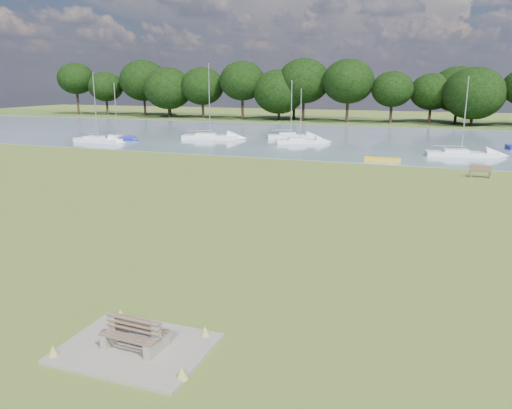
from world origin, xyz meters
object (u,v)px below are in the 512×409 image
(sailboat_8, at_px, (300,140))
(riverbank_bench, at_px, (480,171))
(kayak, at_px, (382,159))
(sailboat_3, at_px, (461,152))
(sailboat_0, at_px, (117,137))
(bench_pair, at_px, (135,334))
(sailboat_6, at_px, (97,139))
(sailboat_2, at_px, (209,135))
(sailboat_9, at_px, (290,135))

(sailboat_8, bearing_deg, riverbank_bench, -64.00)
(kayak, distance_m, sailboat_3, 9.31)
(sailboat_0, relative_size, sailboat_8, 1.10)
(bench_pair, height_order, sailboat_6, sailboat_6)
(kayak, distance_m, sailboat_2, 26.31)
(sailboat_3, bearing_deg, riverbank_bench, -94.72)
(riverbank_bench, xyz_separation_m, sailboat_2, (-32.10, 16.93, -0.01))
(bench_pair, xyz_separation_m, kayak, (2.71, 38.00, -0.27))
(sailboat_8, bearing_deg, sailboat_3, -38.52)
(sailboat_2, distance_m, sailboat_6, 14.28)
(kayak, height_order, sailboat_2, sailboat_2)
(bench_pair, relative_size, sailboat_6, 0.21)
(riverbank_bench, xyz_separation_m, sailboat_9, (-22.12, 21.12, 0.00))
(bench_pair, bearing_deg, sailboat_0, 128.48)
(bench_pair, relative_size, sailboat_2, 0.19)
(kayak, xyz_separation_m, sailboat_2, (-23.79, 11.23, 0.30))
(kayak, xyz_separation_m, sailboat_6, (-35.43, 2.98, 0.30))
(sailboat_0, xyz_separation_m, sailboat_8, (23.30, 4.91, -0.00))
(sailboat_3, distance_m, sailboat_8, 19.00)
(bench_pair, height_order, riverbank_bench, bench_pair)
(sailboat_6, relative_size, sailboat_9, 1.12)
(sailboat_2, relative_size, sailboat_9, 1.29)
(sailboat_0, distance_m, sailboat_6, 3.04)
(kayak, bearing_deg, bench_pair, -90.02)
(sailboat_3, distance_m, sailboat_6, 42.68)
(sailboat_8, relative_size, sailboat_9, 0.87)
(riverbank_bench, distance_m, sailboat_6, 44.60)
(bench_pair, height_order, sailboat_8, sailboat_8)
(sailboat_2, relative_size, sailboat_8, 1.47)
(sailboat_2, xyz_separation_m, sailboat_9, (9.98, 4.19, 0.01))
(sailboat_3, bearing_deg, bench_pair, -113.11)
(sailboat_8, bearing_deg, sailboat_6, 174.01)
(sailboat_2, height_order, sailboat_6, sailboat_2)
(sailboat_0, relative_size, sailboat_6, 0.85)
(kayak, bearing_deg, sailboat_9, 135.91)
(kayak, height_order, sailboat_8, sailboat_8)
(bench_pair, bearing_deg, sailboat_9, 104.26)
(sailboat_2, distance_m, sailboat_3, 31.36)
(sailboat_0, bearing_deg, sailboat_2, 22.62)
(sailboat_8, bearing_deg, sailboat_9, 95.07)
(sailboat_6, xyz_separation_m, sailboat_8, (24.19, 7.81, -0.05))
(sailboat_0, bearing_deg, kayak, -13.50)
(riverbank_bench, relative_size, kayak, 0.50)
(kayak, height_order, sailboat_6, sailboat_6)
(kayak, relative_size, sailboat_9, 0.45)
(sailboat_3, xyz_separation_m, sailboat_6, (-42.57, -3.00, 0.04))
(riverbank_bench, distance_m, sailboat_8, 25.58)
(sailboat_0, xyz_separation_m, sailboat_2, (10.75, 5.35, 0.05))
(bench_pair, xyz_separation_m, sailboat_6, (-32.72, 40.98, 0.03))
(riverbank_bench, bearing_deg, kayak, 144.94)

